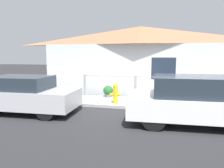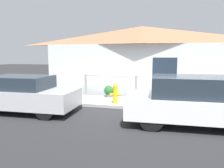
# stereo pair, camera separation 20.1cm
# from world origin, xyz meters

# --- Properties ---
(ground_plane) EXTENTS (60.00, 60.00, 0.00)m
(ground_plane) POSITION_xyz_m (0.00, 0.00, 0.00)
(ground_plane) COLOR #262628
(sidewalk) EXTENTS (24.00, 1.86, 0.11)m
(sidewalk) POSITION_xyz_m (0.00, 0.93, 0.06)
(sidewalk) COLOR #9E9E99
(sidewalk) RESTS_ON ground_plane
(house) EXTENTS (9.98, 2.23, 3.47)m
(house) POSITION_xyz_m (0.00, 3.46, 2.78)
(house) COLOR silver
(house) RESTS_ON ground_plane
(fence) EXTENTS (4.90, 0.10, 1.00)m
(fence) POSITION_xyz_m (0.00, 1.71, 0.67)
(fence) COLOR gray
(fence) RESTS_ON sidewalk
(car_left) EXTENTS (3.71, 1.73, 1.30)m
(car_left) POSITION_xyz_m (-3.55, -1.28, 0.66)
(car_left) COLOR #B7B7BC
(car_left) RESTS_ON ground_plane
(car_right) EXTENTS (4.06, 1.93, 1.43)m
(car_right) POSITION_xyz_m (2.14, -1.28, 0.72)
(car_right) COLOR white
(car_right) RESTS_ON ground_plane
(fire_hydrant) EXTENTS (0.45, 0.20, 0.80)m
(fire_hydrant) POSITION_xyz_m (-0.62, 0.37, 0.53)
(fire_hydrant) COLOR yellow
(fire_hydrant) RESTS_ON sidewalk
(potted_plant_near_hydrant) EXTENTS (0.44, 0.44, 0.52)m
(potted_plant_near_hydrant) POSITION_xyz_m (-1.22, 1.56, 0.39)
(potted_plant_near_hydrant) COLOR slate
(potted_plant_near_hydrant) RESTS_ON sidewalk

